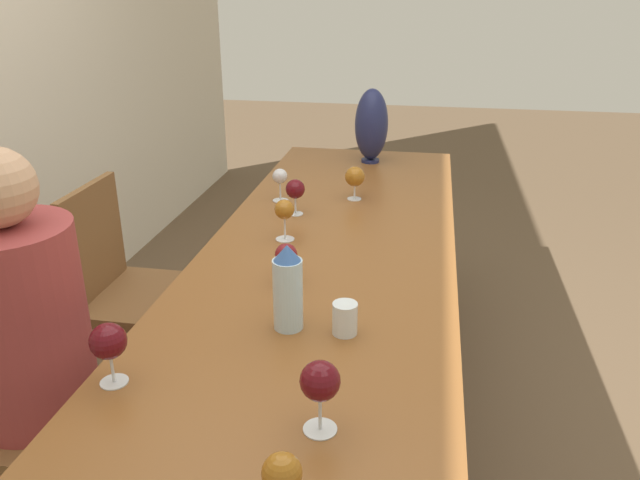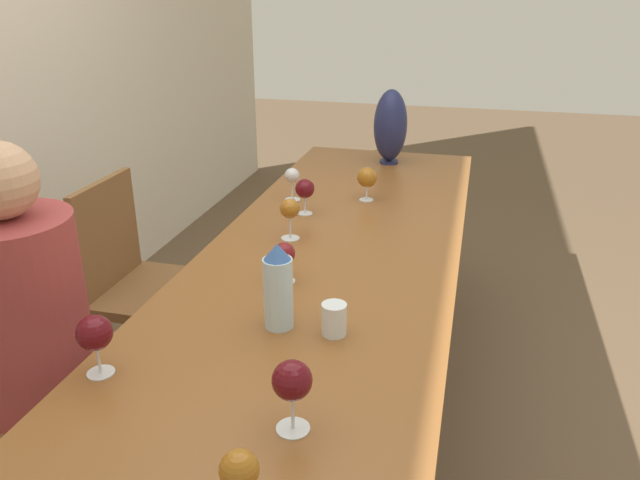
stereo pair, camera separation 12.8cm
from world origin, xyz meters
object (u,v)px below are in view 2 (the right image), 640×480
wine_glass_1 (292,177)px  wine_glass_5 (305,189)px  wine_glass_0 (239,471)px  wine_glass_6 (290,210)px  chair_far (143,282)px  wine_glass_2 (284,255)px  wine_glass_4 (292,382)px  wine_glass_7 (367,178)px  chair_near (21,387)px  person_near (35,341)px  vase (390,126)px  wine_glass_3 (95,334)px  water_bottle (278,287)px  water_tumbler (334,319)px

wine_glass_1 → wine_glass_5: bearing=-146.9°
wine_glass_0 → wine_glass_1: wine_glass_1 is taller
wine_glass_6 → chair_far: bearing=86.2°
wine_glass_2 → wine_glass_4: bearing=-161.3°
wine_glass_0 → wine_glass_7: (1.66, 0.09, 0.00)m
wine_glass_1 → wine_glass_6: wine_glass_6 is taller
wine_glass_6 → chair_far: size_ratio=0.16×
chair_near → wine_glass_0: bearing=-119.9°
wine_glass_7 → chair_far: wine_glass_7 is taller
person_near → wine_glass_5: bearing=-29.7°
vase → wine_glass_2: vase is taller
wine_glass_3 → wine_glass_7: bearing=-15.4°
vase → wine_glass_2: 1.38m
wine_glass_6 → person_near: 0.89m
wine_glass_2 → chair_near: chair_near is taller
chair_far → wine_glass_3: bearing=-154.7°
chair_far → wine_glass_7: bearing=-62.0°
wine_glass_6 → wine_glass_4: bearing=-162.9°
wine_glass_2 → wine_glass_5: (0.58, 0.10, 0.01)m
water_bottle → wine_glass_0: bearing=-168.1°
wine_glass_3 → wine_glass_1: bearing=-3.4°
wine_glass_5 → water_tumbler: bearing=-159.7°
wine_glass_6 → chair_far: 0.73m
wine_glass_4 → chair_far: (1.00, 0.92, -0.38)m
wine_glass_4 → chair_far: 1.41m
vase → wine_glass_1: vase is taller
chair_near → wine_glass_7: bearing=-35.3°
wine_glass_5 → wine_glass_1: bearing=33.1°
chair_near → water_tumbler: bearing=-84.4°
wine_glass_3 → wine_glass_5: wine_glass_3 is taller
wine_glass_0 → chair_near: 1.09m
wine_glass_6 → chair_near: bearing=137.0°
wine_glass_4 → wine_glass_3: bearing=81.1°
water_bottle → vase: (1.63, -0.05, 0.07)m
water_bottle → wine_glass_7: 1.05m
wine_glass_0 → wine_glass_3: size_ratio=0.87×
wine_glass_3 → wine_glass_7: wine_glass_3 is taller
water_tumbler → wine_glass_3: (-0.30, 0.48, 0.06)m
wine_glass_0 → wine_glass_1: 1.63m
vase → wine_glass_5: (-0.80, 0.21, -0.09)m
wine_glass_0 → wine_glass_1: bearing=13.6°
water_tumbler → vase: bearing=3.6°
wine_glass_6 → wine_glass_5: bearing=3.9°
wine_glass_7 → chair_far: size_ratio=0.15×
wine_glass_5 → vase: bearing=-14.6°
chair_near → chair_far: (0.71, 0.00, 0.00)m
water_tumbler → wine_glass_0: (-0.60, 0.02, 0.05)m
vase → chair_near: bearing=154.7°
vase → person_near: size_ratio=0.29×
water_bottle → water_tumbler: (-0.00, -0.15, -0.07)m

